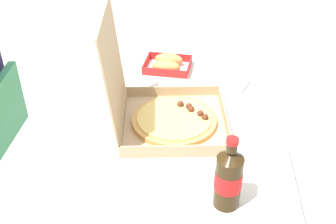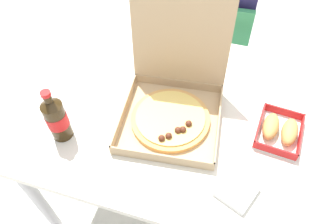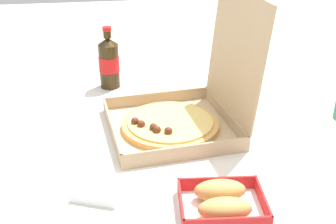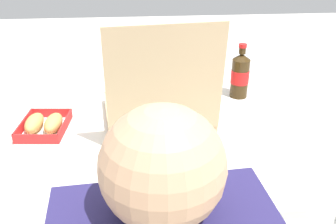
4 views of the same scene
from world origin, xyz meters
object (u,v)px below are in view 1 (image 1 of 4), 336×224
at_px(bread_side_box, 168,64).
at_px(paper_menu, 107,213).
at_px(pizza_box_open, 163,111).
at_px(cola_bottle, 228,178).
at_px(napkin_pile, 232,83).

relative_size(bread_side_box, paper_menu, 0.96).
height_order(bread_side_box, paper_menu, bread_side_box).
bearing_deg(paper_menu, pizza_box_open, 5.40).
bearing_deg(cola_bottle, bread_side_box, 16.99).
height_order(paper_menu, napkin_pile, napkin_pile).
xyz_separation_m(pizza_box_open, napkin_pile, (0.28, -0.25, -0.05)).
distance_m(pizza_box_open, cola_bottle, 0.41).
height_order(pizza_box_open, paper_menu, pizza_box_open).
xyz_separation_m(bread_side_box, paper_menu, (-0.81, 0.09, -0.02)).
relative_size(pizza_box_open, cola_bottle, 1.92).
distance_m(bread_side_box, cola_bottle, 0.78).
bearing_deg(cola_bottle, pizza_box_open, 30.46).
bearing_deg(pizza_box_open, napkin_pile, -41.17).
bearing_deg(pizza_box_open, bread_side_box, 3.06).
xyz_separation_m(bread_side_box, napkin_pile, (-0.11, -0.27, -0.02)).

